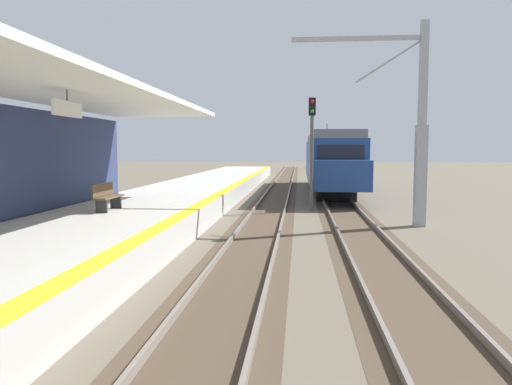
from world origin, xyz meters
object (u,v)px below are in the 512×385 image
Objects in this scene: rail_signal_post at (312,142)px; catenary_pylon_far_side at (413,129)px; platform_bench at (107,196)px; approaching_train at (330,159)px.

rail_signal_post is 0.69× the size of catenary_pylon_far_side.
platform_bench is at bearing -131.43° from rail_signal_post.
catenary_pylon_far_side is (3.61, -4.16, 0.41)m from rail_signal_post.
approaching_train is 19.98m from platform_bench.
approaching_train is 12.25× the size of platform_bench.
approaching_train is at bearing 98.23° from catenary_pylon_far_side.
platform_bench is at bearing -114.22° from approaching_train.
rail_signal_post is 10.31m from platform_bench.
rail_signal_post is (-1.48, -10.60, 1.02)m from approaching_train.
platform_bench is (-10.33, -3.45, -2.23)m from catenary_pylon_far_side.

